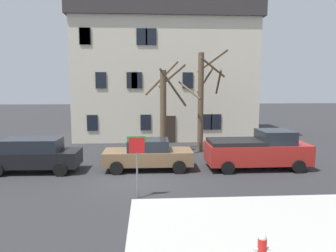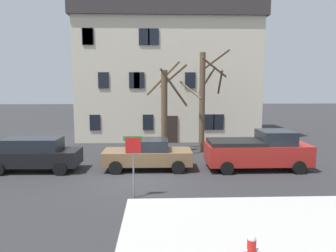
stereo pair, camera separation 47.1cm
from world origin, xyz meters
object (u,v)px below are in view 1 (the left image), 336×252
Objects in this scene: building_main at (164,66)px; tree_bare_near at (164,107)px; car_brown_sedan at (148,154)px; tree_bare_mid at (202,98)px; fire_hydrant at (262,247)px; pickup_truck_red at (258,150)px; street_sign_pole at (137,155)px; car_black_wagon at (34,155)px.

tree_bare_near is at bearing -93.13° from building_main.
car_brown_sedan is at bearing -105.37° from tree_bare_near.
fire_hydrant is at bearing -93.55° from tree_bare_mid.
pickup_truck_red is 2.17× the size of street_sign_pole.
car_brown_sedan is 5.87m from pickup_truck_red.
street_sign_pole reaches higher than car_black_wagon.
building_main reaches higher than tree_bare_near.
fire_hydrant is (1.71, -13.08, -2.52)m from tree_bare_near.
building_main is 8.26m from tree_bare_near.
street_sign_pole is (-3.21, 4.97, 1.25)m from fire_hydrant.
building_main is 3.24× the size of car_brown_sedan.
pickup_truck_red is at bearing -39.76° from tree_bare_near.
car_black_wagon is at bearing -150.38° from tree_bare_near.
tree_bare_near reaches higher than street_sign_pole.
tree_bare_near is at bearing 97.43° from fire_hydrant.
tree_bare_mid is at bearing -73.31° from building_main.
tree_bare_mid reaches higher than pickup_truck_red.
building_main is at bearing 86.87° from tree_bare_near.
car_brown_sedan is (5.84, 0.07, -0.09)m from car_black_wagon.
tree_bare_near is 13.43m from fire_hydrant.
car_black_wagon is 5.84m from car_brown_sedan.
pickup_truck_red is (5.87, -0.15, 0.18)m from car_brown_sedan.
pickup_truck_red reaches higher than car_black_wagon.
pickup_truck_red reaches higher than fire_hydrant.
building_main is 6.06× the size of street_sign_pole.
street_sign_pole is at bearing -95.93° from car_brown_sedan.
fire_hydrant is (-0.84, -13.64, -3.11)m from tree_bare_mid.
car_brown_sedan is 1.87× the size of street_sign_pole.
car_black_wagon reaches higher than car_brown_sedan.
fire_hydrant is at bearing -57.21° from street_sign_pole.
tree_bare_near is at bearing 79.52° from street_sign_pole.
fire_hydrant is at bearing -108.87° from pickup_truck_red.
building_main is 21.51m from fire_hydrant.
building_main is at bearing 57.73° from car_black_wagon.
tree_bare_mid is at bearing 64.94° from street_sign_pole.
street_sign_pole is (-1.92, -15.77, -4.31)m from building_main.
car_black_wagon is (-9.45, -4.48, -2.71)m from tree_bare_mid.
car_brown_sedan is at bearing 178.50° from pickup_truck_red.
building_main is 3.29× the size of car_black_wagon.
fire_hydrant is (1.29, -20.74, -5.56)m from building_main.
car_brown_sedan is at bearing -129.33° from tree_bare_mid.
car_black_wagon is at bearing 133.21° from fire_hydrant.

